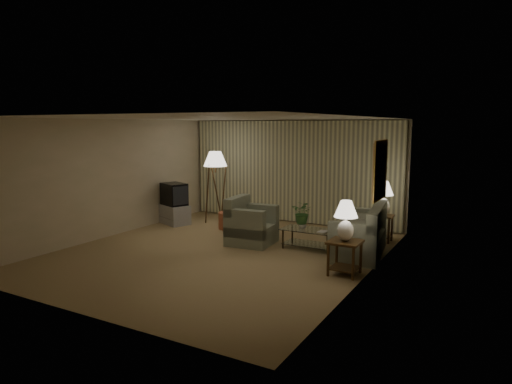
# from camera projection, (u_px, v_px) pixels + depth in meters

# --- Properties ---
(ground) EXTENTS (7.00, 7.00, 0.00)m
(ground) POSITION_uv_depth(u_px,v_px,m) (221.00, 252.00, 9.29)
(ground) COLOR #987F54
(ground) RESTS_ON ground
(room_shell) EXTENTS (6.04, 7.02, 2.72)m
(room_shell) POSITION_uv_depth(u_px,v_px,m) (257.00, 161.00, 10.32)
(room_shell) COLOR beige
(room_shell) RESTS_ON ground
(sofa) EXTENTS (2.01, 1.36, 0.79)m
(sofa) POSITION_uv_depth(u_px,v_px,m) (359.00, 235.00, 9.08)
(sofa) COLOR gray
(sofa) RESTS_ON ground
(armchair) EXTENTS (1.12, 1.08, 0.81)m
(armchair) POSITION_uv_depth(u_px,v_px,m) (252.00, 225.00, 9.90)
(armchair) COLOR gray
(armchair) RESTS_ON ground
(side_table_near) EXTENTS (0.54, 0.54, 0.60)m
(side_table_near) POSITION_uv_depth(u_px,v_px,m) (345.00, 251.00, 7.84)
(side_table_near) COLOR #39240F
(side_table_near) RESTS_ON ground
(side_table_far) EXTENTS (0.47, 0.39, 0.60)m
(side_table_far) POSITION_uv_depth(u_px,v_px,m) (382.00, 224.00, 10.09)
(side_table_far) COLOR #39240F
(side_table_far) RESTS_ON ground
(table_lamp_near) EXTENTS (0.41, 0.41, 0.70)m
(table_lamp_near) POSITION_uv_depth(u_px,v_px,m) (346.00, 217.00, 7.75)
(table_lamp_near) COLOR silver
(table_lamp_near) RESTS_ON side_table_near
(table_lamp_far) EXTENTS (0.43, 0.43, 0.75)m
(table_lamp_far) POSITION_uv_depth(u_px,v_px,m) (383.00, 195.00, 10.00)
(table_lamp_far) COLOR silver
(table_lamp_far) RESTS_ON side_table_far
(coffee_table) EXTENTS (1.12, 0.61, 0.41)m
(coffee_table) POSITION_uv_depth(u_px,v_px,m) (309.00, 236.00, 9.51)
(coffee_table) COLOR silver
(coffee_table) RESTS_ON ground
(tv_cabinet) EXTENTS (1.18, 1.09, 0.50)m
(tv_cabinet) POSITION_uv_depth(u_px,v_px,m) (175.00, 214.00, 11.93)
(tv_cabinet) COLOR #ADADAF
(tv_cabinet) RESTS_ON ground
(crt_tv) EXTENTS (0.99, 0.93, 0.57)m
(crt_tv) POSITION_uv_depth(u_px,v_px,m) (174.00, 194.00, 11.85)
(crt_tv) COLOR black
(crt_tv) RESTS_ON tv_cabinet
(floor_lamp) EXTENTS (0.61, 0.61, 1.89)m
(floor_lamp) POSITION_uv_depth(u_px,v_px,m) (216.00, 186.00, 11.92)
(floor_lamp) COLOR #39240F
(floor_lamp) RESTS_ON ground
(ottoman) EXTENTS (0.68, 0.68, 0.41)m
(ottoman) POSITION_uv_depth(u_px,v_px,m) (231.00, 220.00, 11.38)
(ottoman) COLOR #9A4834
(ottoman) RESTS_ON ground
(vase) EXTENTS (0.20, 0.20, 0.17)m
(vase) POSITION_uv_depth(u_px,v_px,m) (303.00, 225.00, 9.55)
(vase) COLOR white
(vase) RESTS_ON coffee_table
(flowers) EXTENTS (0.45, 0.40, 0.48)m
(flowers) POSITION_uv_depth(u_px,v_px,m) (303.00, 209.00, 9.50)
(flowers) COLOR #397032
(flowers) RESTS_ON vase
(book) EXTENTS (0.18, 0.24, 0.02)m
(book) POSITION_uv_depth(u_px,v_px,m) (319.00, 231.00, 9.28)
(book) COLOR olive
(book) RESTS_ON coffee_table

